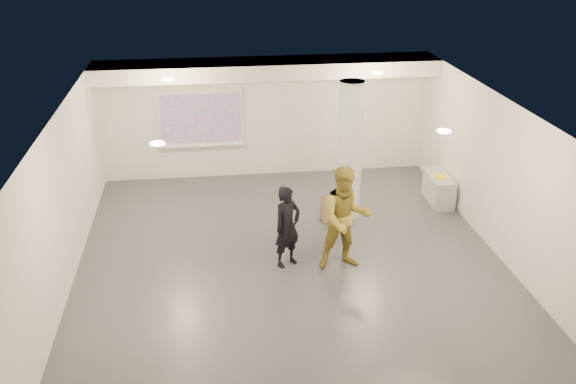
{
  "coord_description": "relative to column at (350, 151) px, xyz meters",
  "views": [
    {
      "loc": [
        -1.48,
        -10.63,
        6.1
      ],
      "look_at": [
        0.0,
        0.4,
        1.25
      ],
      "focal_mm": 40.0,
      "sensor_mm": 36.0,
      "label": 1
    }
  ],
  "objects": [
    {
      "name": "soffit_band",
      "position": [
        -1.5,
        2.15,
        1.32
      ],
      "size": [
        8.0,
        1.1,
        0.36
      ],
      "primitive_type": "cube",
      "color": "silver",
      "rests_on": "ceiling"
    },
    {
      "name": "ceiling",
      "position": [
        -1.5,
        -1.8,
        1.5
      ],
      "size": [
        8.0,
        9.0,
        0.01
      ],
      "primitive_type": "cube",
      "color": "white",
      "rests_on": "floor"
    },
    {
      "name": "cardboard_front",
      "position": [
        -0.37,
        -0.1,
        -1.24
      ],
      "size": [
        0.52,
        0.32,
        0.52
      ],
      "primitive_type": "cube",
      "rotation": [
        -0.3,
        0.0,
        -0.26
      ],
      "color": "olive",
      "rests_on": "floor"
    },
    {
      "name": "man",
      "position": [
        -0.54,
        -2.16,
        -0.51
      ],
      "size": [
        1.01,
        0.81,
        1.99
      ],
      "primitive_type": "imported",
      "rotation": [
        0.0,
        0.0,
        0.06
      ],
      "color": "olive",
      "rests_on": "floor"
    },
    {
      "name": "downlight_nw",
      "position": [
        -3.7,
        0.7,
        1.48
      ],
      "size": [
        0.22,
        0.22,
        0.02
      ],
      "primitive_type": "cylinder",
      "color": "#EACF8B",
      "rests_on": "ceiling"
    },
    {
      "name": "projection_screen",
      "position": [
        -3.1,
        2.65,
        0.03
      ],
      "size": [
        2.1,
        0.13,
        1.42
      ],
      "color": "white",
      "rests_on": "wall_back"
    },
    {
      "name": "downlight_ne",
      "position": [
        0.7,
        0.7,
        1.48
      ],
      "size": [
        0.22,
        0.22,
        0.02
      ],
      "primitive_type": "cylinder",
      "color": "#EACF8B",
      "rests_on": "ceiling"
    },
    {
      "name": "wall_back",
      "position": [
        -1.5,
        2.7,
        0.0
      ],
      "size": [
        8.0,
        0.01,
        3.0
      ],
      "primitive_type": "cube",
      "color": "silver",
      "rests_on": "floor"
    },
    {
      "name": "woman",
      "position": [
        -1.59,
        -1.94,
        -0.71
      ],
      "size": [
        0.69,
        0.62,
        1.57
      ],
      "primitive_type": "imported",
      "rotation": [
        0.0,
        0.0,
        0.56
      ],
      "color": "black",
      "rests_on": "floor"
    },
    {
      "name": "column",
      "position": [
        0.0,
        0.0,
        0.0
      ],
      "size": [
        0.52,
        0.52,
        3.0
      ],
      "primitive_type": "cylinder",
      "color": "silver",
      "rests_on": "floor"
    },
    {
      "name": "papers_stack",
      "position": [
        2.28,
        0.39,
        -0.85
      ],
      "size": [
        0.32,
        0.38,
        0.02
      ],
      "primitive_type": "cube",
      "rotation": [
        0.0,
        0.0,
        -0.13
      ],
      "color": "white",
      "rests_on": "credenza"
    },
    {
      "name": "credenza",
      "position": [
        2.22,
        0.43,
        -1.18
      ],
      "size": [
        0.5,
        1.12,
        0.64
      ],
      "primitive_type": "cube",
      "rotation": [
        0.0,
        0.0,
        -0.04
      ],
      "color": "#9C9EA1",
      "rests_on": "floor"
    },
    {
      "name": "postit_pad",
      "position": [
        2.21,
        0.35,
        -0.84
      ],
      "size": [
        0.25,
        0.31,
        0.03
      ],
      "primitive_type": "cube",
      "rotation": [
        0.0,
        0.0,
        -0.18
      ],
      "color": "#FFE606",
      "rests_on": "credenza"
    },
    {
      "name": "wall_left",
      "position": [
        -5.5,
        -1.8,
        0.0
      ],
      "size": [
        0.01,
        9.0,
        3.0
      ],
      "primitive_type": "cube",
      "color": "silver",
      "rests_on": "floor"
    },
    {
      "name": "wall_right",
      "position": [
        2.5,
        -1.8,
        0.0
      ],
      "size": [
        0.01,
        9.0,
        3.0
      ],
      "primitive_type": "cube",
      "color": "silver",
      "rests_on": "floor"
    },
    {
      "name": "cardboard_back",
      "position": [
        -0.34,
        -0.3,
        -1.21
      ],
      "size": [
        0.55,
        0.2,
        0.59
      ],
      "primitive_type": "cube",
      "rotation": [
        -0.15,
        0.0,
        -0.12
      ],
      "color": "olive",
      "rests_on": "floor"
    },
    {
      "name": "wall_front",
      "position": [
        -1.5,
        -6.3,
        0.0
      ],
      "size": [
        8.0,
        0.01,
        3.0
      ],
      "primitive_type": "cube",
      "color": "silver",
      "rests_on": "floor"
    },
    {
      "name": "downlight_se",
      "position": [
        0.7,
        -3.3,
        1.48
      ],
      "size": [
        0.22,
        0.22,
        0.02
      ],
      "primitive_type": "cylinder",
      "color": "#EACF8B",
      "rests_on": "ceiling"
    },
    {
      "name": "floor",
      "position": [
        -1.5,
        -1.8,
        -1.5
      ],
      "size": [
        8.0,
        9.0,
        0.01
      ],
      "primitive_type": "cube",
      "color": "#383B40",
      "rests_on": "ground"
    },
    {
      "name": "downlight_sw",
      "position": [
        -3.7,
        -3.3,
        1.48
      ],
      "size": [
        0.22,
        0.22,
        0.02
      ],
      "primitive_type": "cylinder",
      "color": "#EACF8B",
      "rests_on": "ceiling"
    }
  ]
}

